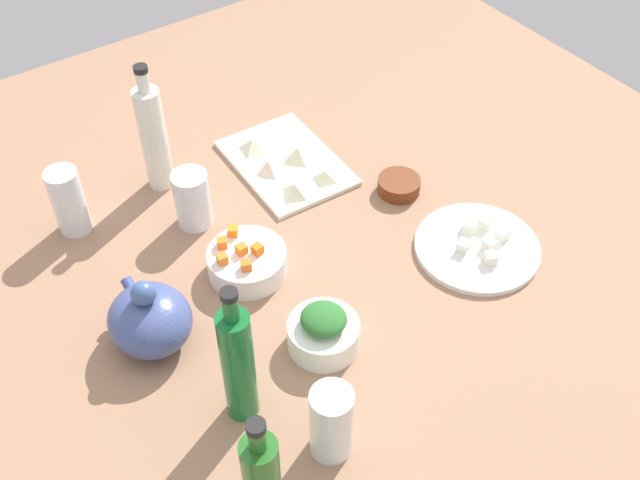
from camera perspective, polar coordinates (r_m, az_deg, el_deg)
tabletop at (r=148.49cm, az=-0.00°, el=-1.76°), size 190.00×190.00×3.00cm
cutting_board at (r=167.69cm, az=-2.54°, el=5.75°), size 29.79×21.54×1.00cm
plate_tofu at (r=151.62cm, az=11.56°, el=-0.55°), size 24.20×24.20×1.20cm
bowl_greens at (r=132.12cm, az=0.26°, el=-7.04°), size 12.45×12.45×5.30cm
bowl_carrots at (r=143.91cm, az=-5.43°, el=-1.65°), size 14.90×14.90×5.01cm
bowl_small_side at (r=161.09cm, az=5.87°, el=4.05°), size 8.89×8.89×3.14cm
teapot at (r=133.77cm, az=-12.52°, el=-5.74°), size 16.78×14.13×14.30cm
bottle_0 at (r=159.00cm, az=-12.25°, el=7.50°), size 5.50×5.50×28.67cm
bottle_1 at (r=117.37cm, az=-6.11°, el=-9.12°), size 5.13×5.13×28.79cm
bottle_2 at (r=109.60cm, az=-4.35°, el=-17.31°), size 5.31×5.31×24.38cm
drinking_glass_0 at (r=156.04cm, az=-18.16°, el=2.75°), size 6.38×6.38×14.38cm
drinking_glass_1 at (r=152.43cm, az=-9.46°, el=3.01°), size 7.11×7.11×12.18cm
drinking_glass_2 at (r=117.43cm, az=0.84°, el=-13.38°), size 6.69×6.69×13.93cm
carrot_cube_0 at (r=141.58cm, az=-5.85°, el=-0.69°), size 1.90×1.90×1.80cm
carrot_cube_1 at (r=138.73cm, az=-5.50°, el=-1.88°), size 2.30×2.30×1.80cm
carrot_cube_2 at (r=145.08cm, az=-6.48°, el=0.65°), size 2.52×2.52×1.80cm
carrot_cube_3 at (r=140.30cm, az=-7.27°, el=-1.40°), size 2.05×2.05×1.80cm
carrot_cube_4 at (r=143.12cm, az=-7.29°, el=-0.22°), size 2.36×2.36×1.80cm
carrot_cube_5 at (r=141.31cm, az=-4.67°, el=-0.69°), size 2.11×2.11×1.80cm
chopped_greens_mound at (r=128.72cm, az=0.27°, el=-5.87°), size 10.96×10.91×3.34cm
tofu_cube_0 at (r=148.99cm, az=10.59°, el=-0.45°), size 2.88×2.88×2.20cm
tofu_cube_1 at (r=152.84cm, az=13.38°, el=0.41°), size 2.44×2.44×2.20cm
tofu_cube_2 at (r=147.78cm, az=12.55°, el=-1.33°), size 2.84×2.84×2.20cm
tofu_cube_3 at (r=150.23cm, az=12.46°, el=-0.35°), size 2.20×2.20×2.20cm
tofu_cube_4 at (r=152.92cm, az=10.96°, el=0.96°), size 3.10×3.10×2.20cm
tofu_cube_5 at (r=154.34cm, az=12.14°, el=1.23°), size 2.68×2.68×2.20cm
dumpling_0 at (r=166.95cm, az=-1.66°, el=6.45°), size 5.77×6.16×3.01cm
dumpling_1 at (r=161.43cm, az=0.37°, el=4.79°), size 5.49×5.41×2.64cm
dumpling_2 at (r=169.93cm, az=-5.04°, el=7.04°), size 6.56×6.50×2.79cm
dumpling_3 at (r=164.08cm, az=-3.84°, el=5.49°), size 5.24×4.85×2.76cm
dumpling_4 at (r=157.95cm, az=-1.91°, el=3.76°), size 6.09×6.36×3.01cm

